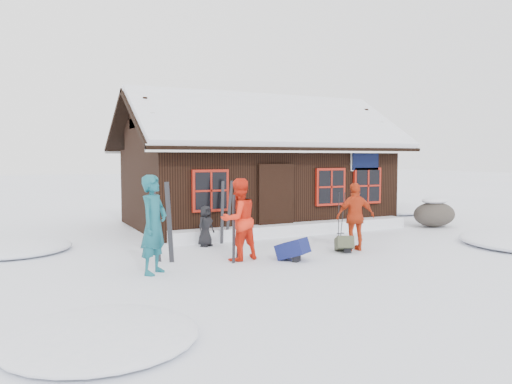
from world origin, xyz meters
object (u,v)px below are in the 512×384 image
skier_orange_right (355,217)px  boulder (434,213)px  backpack_olive (344,246)px  skier_orange_left (239,219)px  ski_pair_left (237,229)px  skier_crouched (206,226)px  skier_teal (154,225)px  ski_poles (341,215)px  backpack_blue (293,253)px

skier_orange_right → boulder: bearing=-142.2°
backpack_olive → skier_orange_right: bearing=33.5°
skier_orange_left → ski_pair_left: skier_orange_left is taller
skier_crouched → boulder: size_ratio=0.71×
skier_teal → backpack_olive: size_ratio=3.72×
backpack_olive → ski_pair_left: bearing=-157.8°
skier_teal → skier_orange_right: 4.98m
skier_orange_right → backpack_olive: (-0.36, -0.05, -0.68)m
skier_orange_right → ski_pair_left: 3.08m
ski_poles → backpack_blue: (-2.93, -2.31, -0.44)m
backpack_olive → skier_crouched: bearing=166.3°
backpack_blue → skier_crouched: bearing=81.2°
skier_orange_right → backpack_olive: bearing=21.3°
backpack_blue → skier_orange_right: bearing=-23.3°
backpack_blue → backpack_olive: (1.58, 0.28, -0.03)m
skier_orange_left → skier_orange_right: (2.98, -0.22, -0.07)m
skier_orange_left → ski_pair_left: size_ratio=1.19×
skier_teal → skier_orange_left: (1.99, 0.45, -0.06)m
ski_pair_left → backpack_olive: 2.78m
skier_orange_right → skier_crouched: (-3.04, 2.13, -0.30)m
boulder → backpack_olive: 5.71m
skier_crouched → backpack_blue: (1.10, -2.46, -0.35)m
skier_orange_left → ski_pair_left: (-0.09, -0.11, -0.20)m
boulder → ski_pair_left: ski_pair_left is taller
skier_teal → backpack_blue: bearing=-47.0°
skier_orange_right → ski_pair_left: skier_orange_right is taller
skier_teal → backpack_olive: skier_teal is taller
backpack_blue → boulder: bearing=-12.3°
ski_pair_left → ski_poles: (4.07, 1.87, -0.09)m
skier_teal → ski_poles: (5.97, 2.21, -0.35)m
skier_orange_left → skier_orange_right: skier_orange_left is taller
skier_orange_left → boulder: (7.85, 2.01, -0.47)m
backpack_blue → backpack_olive: bearing=-22.9°
skier_teal → skier_crouched: skier_teal is taller
ski_poles → backpack_blue: ski_poles is taller
skier_orange_right → backpack_olive: size_ratio=3.19×
skier_teal → boulder: skier_teal is taller
boulder → backpack_blue: size_ratio=2.35×
skier_orange_right → backpack_blue: (-1.94, -0.33, -0.65)m
skier_orange_left → skier_orange_right: bearing=162.9°
boulder → skier_orange_right: bearing=-155.4°
skier_orange_right → skier_teal: bearing=15.9°
ski_poles → backpack_blue: bearing=-141.8°
boulder → skier_orange_left: bearing=-165.7°
skier_orange_left → backpack_blue: (1.05, -0.55, -0.73)m
skier_teal → ski_pair_left: 1.94m
ski_pair_left → backpack_blue: bearing=-55.8°
ski_poles → boulder: bearing=3.7°
ski_pair_left → backpack_olive: bearing=-38.2°
skier_crouched → skier_orange_left: bearing=-115.5°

